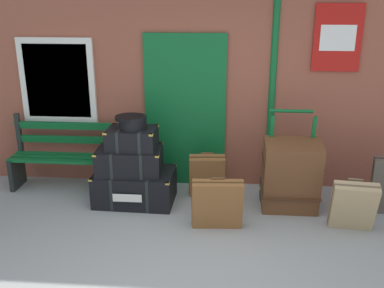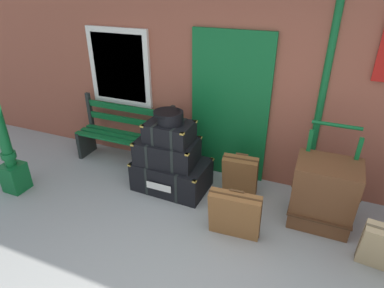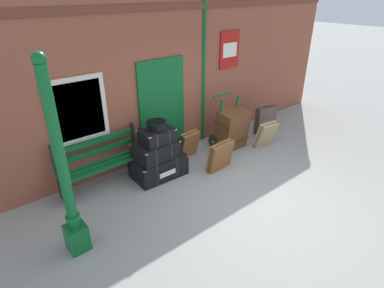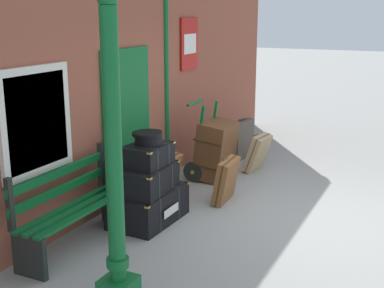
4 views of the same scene
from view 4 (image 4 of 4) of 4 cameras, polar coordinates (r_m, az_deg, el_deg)
name	(u,v)px [view 4 (image 4 of 4)]	position (r m, az deg, el deg)	size (l,w,h in m)	color
ground_plane	(303,222)	(6.76, 12.06, -8.35)	(60.00, 60.00, 0.00)	gray
brick_facade	(124,83)	(7.33, -7.46, 6.61)	(10.40, 0.35, 3.20)	brown
lamp_post	(116,208)	(4.28, -8.37, -6.95)	(0.28, 0.28, 2.75)	#0F5B28
platform_bench	(72,209)	(5.96, -12.99, -6.94)	(1.60, 0.43, 1.01)	#0F5B28
steamer_trunk_base	(148,205)	(6.58, -4.84, -6.72)	(1.03, 0.69, 0.43)	black
steamer_trunk_middle	(146,179)	(6.41, -5.06, -3.80)	(0.83, 0.59, 0.33)	black
steamer_trunk_top	(148,155)	(6.36, -4.89, -1.21)	(0.62, 0.46, 0.27)	black
round_hatbox	(148,137)	(6.32, -4.83, 0.76)	(0.39, 0.35, 0.16)	black
porters_trolley	(206,160)	(8.26, 1.51, -1.79)	(0.71, 0.56, 1.21)	black
large_brown_trunk	(216,150)	(8.14, 2.61, -0.66)	(0.70, 0.54, 0.93)	brown
suitcase_olive	(241,139)	(9.33, 5.44, 0.50)	(0.57, 0.30, 0.73)	#51473D
suitcase_oxblood	(169,176)	(7.40, -2.58, -3.48)	(0.48, 0.32, 0.63)	brown
suitcase_caramel	(226,180)	(7.21, 3.73, -4.00)	(0.59, 0.29, 0.63)	brown
suitcase_umber	(257,153)	(8.60, 7.18, -0.97)	(0.52, 0.39, 0.63)	tan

